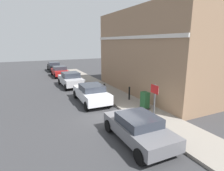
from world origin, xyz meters
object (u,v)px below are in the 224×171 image
(car_grey, at_px, (138,128))
(bollard_far_kerb, at_px, (104,89))
(bollard_near_cabinet, at_px, (129,93))
(car_black, at_px, (54,66))
(street_sign, at_px, (154,99))
(car_red, at_px, (60,71))
(car_silver, at_px, (71,79))
(utility_cabinet, at_px, (145,101))
(car_white, at_px, (91,93))

(car_grey, xyz_separation_m, bollard_far_kerb, (1.42, 7.15, 0.02))
(bollard_near_cabinet, height_order, bollard_far_kerb, same)
(car_black, distance_m, street_sign, 23.40)
(car_red, relative_size, street_sign, 1.79)
(street_sign, bearing_deg, bollard_far_kerb, 90.01)
(car_silver, distance_m, utility_cabinet, 9.58)
(car_grey, bearing_deg, bollard_near_cabinet, -26.43)
(bollard_far_kerb, bearing_deg, car_black, 94.69)
(car_grey, xyz_separation_m, street_sign, (1.42, 0.70, 0.98))
(car_grey, xyz_separation_m, utility_cabinet, (2.63, 3.14, -0.01))
(car_silver, xyz_separation_m, car_black, (0.18, 11.73, -0.03))
(utility_cabinet, bearing_deg, bollard_far_kerb, 106.86)
(car_black, height_order, bollard_near_cabinet, car_black)
(bollard_far_kerb, bearing_deg, car_red, 97.27)
(car_silver, height_order, utility_cabinet, car_silver)
(car_white, bearing_deg, car_grey, -178.18)
(bollard_near_cabinet, relative_size, bollard_far_kerb, 1.00)
(bollard_far_kerb, relative_size, street_sign, 0.45)
(car_red, bearing_deg, car_grey, -179.10)
(car_grey, relative_size, bollard_far_kerb, 3.85)
(car_black, bearing_deg, car_grey, -179.03)
(car_red, xyz_separation_m, bollard_far_kerb, (1.48, -11.60, -0.01))
(bollard_near_cabinet, bearing_deg, bollard_far_kerb, 125.76)
(car_silver, bearing_deg, utility_cabinet, -163.68)
(car_silver, distance_m, bollard_far_kerb, 5.39)
(car_white, bearing_deg, bollard_far_kerb, -59.73)
(car_grey, xyz_separation_m, car_silver, (-0.14, 12.31, 0.07))
(car_red, xyz_separation_m, utility_cabinet, (2.69, -15.61, -0.03))
(car_black, height_order, utility_cabinet, car_black)
(car_black, relative_size, utility_cabinet, 3.70)
(car_grey, bearing_deg, street_sign, -63.10)
(car_silver, relative_size, bollard_near_cabinet, 4.01)
(street_sign, bearing_deg, car_silver, 97.68)
(car_red, height_order, bollard_far_kerb, car_red)
(car_white, relative_size, utility_cabinet, 3.78)
(car_silver, distance_m, street_sign, 11.75)
(bollard_near_cabinet, xyz_separation_m, street_sign, (-1.31, -4.62, 0.96))
(car_black, distance_m, bollard_near_cabinet, 18.91)
(car_red, distance_m, bollard_near_cabinet, 13.72)
(car_silver, distance_m, bollard_near_cabinet, 7.55)
(car_black, bearing_deg, bollard_far_kerb, -174.25)
(bollard_near_cabinet, distance_m, street_sign, 4.90)
(car_white, distance_m, car_red, 12.39)
(car_white, bearing_deg, utility_cabinet, -138.88)
(car_white, xyz_separation_m, car_black, (0.05, 17.67, -0.02))
(car_silver, height_order, car_black, car_silver)
(car_grey, xyz_separation_m, car_black, (0.03, 24.04, 0.04))
(car_white, relative_size, car_red, 1.06)
(car_black, relative_size, bollard_near_cabinet, 4.10)
(utility_cabinet, xyz_separation_m, bollard_near_cabinet, (0.10, 2.18, 0.02))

